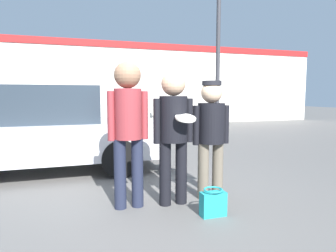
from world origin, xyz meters
name	(u,v)px	position (x,y,z in m)	size (l,w,h in m)	color
ground_plane	(152,204)	(0.00, 0.00, 0.00)	(56.00, 56.00, 0.00)	#5B5956
storefront_building	(91,83)	(0.00, 10.37, 1.97)	(24.00, 0.22, 3.88)	silver
person_left	(128,121)	(-0.30, -0.02, 1.10)	(0.51, 0.34, 1.82)	#1E2338
person_middle_with_frisbee	(173,126)	(0.27, -0.08, 1.03)	(0.53, 0.56, 1.71)	black
person_right	(211,129)	(0.84, -0.01, 0.96)	(0.53, 0.36, 1.61)	#665B4C
parked_car_near	(36,130)	(-1.57, 2.28, 0.78)	(4.42, 1.92, 1.58)	silver
street_lamp	(228,26)	(3.43, 4.17, 3.40)	(1.58, 0.35, 5.44)	#38383D
shrub	(44,112)	(-1.92, 9.43, 0.75)	(1.50, 1.50, 1.50)	#2D6B33
handbag	(213,203)	(0.58, -0.60, 0.16)	(0.30, 0.23, 0.33)	teal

